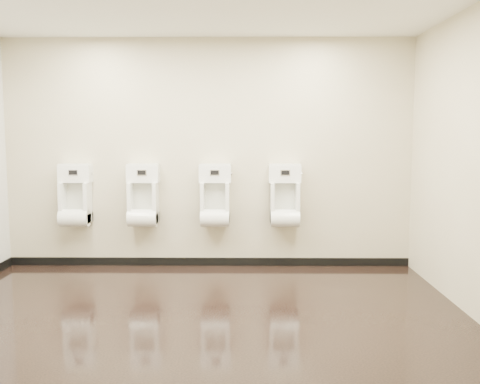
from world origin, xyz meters
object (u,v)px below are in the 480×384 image
at_px(urinal_0, 75,200).
at_px(urinal_3, 285,200).
at_px(urinal_1, 143,200).
at_px(urinal_2, 215,200).

height_order(urinal_0, urinal_3, same).
distance_m(urinal_1, urinal_2, 0.88).
height_order(urinal_0, urinal_1, same).
distance_m(urinal_0, urinal_2, 1.71).
height_order(urinal_0, urinal_2, same).
relative_size(urinal_0, urinal_1, 1.00).
bearing_deg(urinal_3, urinal_2, 180.00).
bearing_deg(urinal_0, urinal_1, 0.00).
relative_size(urinal_0, urinal_2, 1.00).
relative_size(urinal_0, urinal_3, 1.00).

